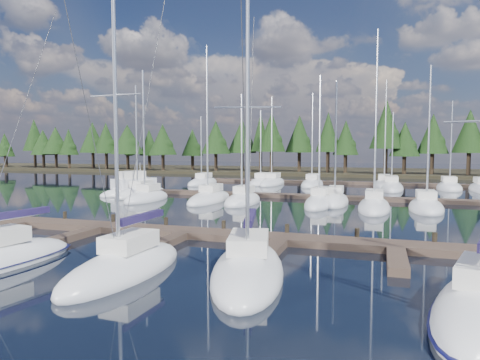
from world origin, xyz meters
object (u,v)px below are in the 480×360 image
(main_dock, at_px, (281,241))
(front_sailboat_3, at_px, (248,270))
(front_sailboat_2, at_px, (125,267))
(motor_yacht_left, at_px, (134,190))

(main_dock, relative_size, front_sailboat_3, 3.46)
(front_sailboat_2, height_order, motor_yacht_left, front_sailboat_2)
(main_dock, xyz_separation_m, front_sailboat_3, (-0.03, -6.07, 0.07))
(front_sailboat_3, bearing_deg, main_dock, 89.74)
(front_sailboat_3, bearing_deg, motor_yacht_left, 129.90)
(front_sailboat_3, bearing_deg, front_sailboat_2, -164.69)
(main_dock, xyz_separation_m, front_sailboat_2, (-5.11, -7.46, 0.09))
(front_sailboat_2, bearing_deg, motor_yacht_left, 121.49)
(main_dock, distance_m, front_sailboat_2, 9.04)
(main_dock, height_order, front_sailboat_2, front_sailboat_2)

